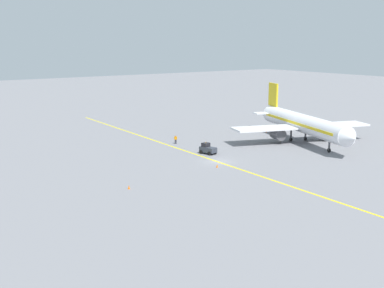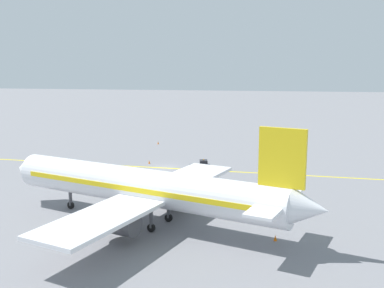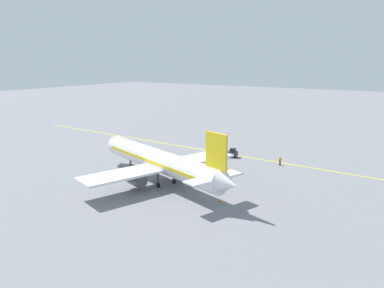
{
  "view_description": "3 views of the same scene",
  "coord_description": "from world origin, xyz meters",
  "px_view_note": "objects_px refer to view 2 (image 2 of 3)",
  "views": [
    {
      "loc": [
        53.55,
        67.78,
        20.0
      ],
      "look_at": [
        5.9,
        0.94,
        3.83
      ],
      "focal_mm": 50.0,
      "sensor_mm": 36.0,
      "label": 1
    },
    {
      "loc": [
        -65.38,
        -15.22,
        15.78
      ],
      "look_at": [
        1.83,
        -3.95,
        3.54
      ],
      "focal_mm": 42.0,
      "sensor_mm": 36.0,
      "label": 2
    },
    {
      "loc": [
        -71.57,
        -40.23,
        20.15
      ],
      "look_at": [
        -4.1,
        2.78,
        2.13
      ],
      "focal_mm": 35.0,
      "sensor_mm": 36.0,
      "label": 3
    }
  ],
  "objects_px": {
    "airplane_at_gate": "(146,188)",
    "traffic_cone_mid_apron": "(275,238)",
    "traffic_cone_by_wingtip": "(149,162)",
    "baggage_tug_dark": "(200,167)",
    "ground_crew_worker": "(277,171)",
    "traffic_cone_near_nose": "(158,143)"
  },
  "relations": [
    {
      "from": "airplane_at_gate",
      "to": "traffic_cone_mid_apron",
      "type": "distance_m",
      "value": 13.24
    },
    {
      "from": "traffic_cone_mid_apron",
      "to": "traffic_cone_by_wingtip",
      "type": "distance_m",
      "value": 34.79
    },
    {
      "from": "airplane_at_gate",
      "to": "baggage_tug_dark",
      "type": "distance_m",
      "value": 21.93
    },
    {
      "from": "ground_crew_worker",
      "to": "traffic_cone_by_wingtip",
      "type": "xyz_separation_m",
      "value": [
        5.46,
        19.99,
        -0.63
      ]
    },
    {
      "from": "ground_crew_worker",
      "to": "traffic_cone_mid_apron",
      "type": "height_order",
      "value": "ground_crew_worker"
    },
    {
      "from": "ground_crew_worker",
      "to": "traffic_cone_near_nose",
      "type": "distance_m",
      "value": 32.28
    },
    {
      "from": "baggage_tug_dark",
      "to": "traffic_cone_mid_apron",
      "type": "height_order",
      "value": "baggage_tug_dark"
    },
    {
      "from": "airplane_at_gate",
      "to": "ground_crew_worker",
      "type": "bearing_deg",
      "value": -31.9
    },
    {
      "from": "baggage_tug_dark",
      "to": "traffic_cone_by_wingtip",
      "type": "relative_size",
      "value": 5.89
    },
    {
      "from": "traffic_cone_near_nose",
      "to": "traffic_cone_by_wingtip",
      "type": "height_order",
      "value": "same"
    },
    {
      "from": "traffic_cone_mid_apron",
      "to": "airplane_at_gate",
      "type": "bearing_deg",
      "value": 79.7
    },
    {
      "from": "baggage_tug_dark",
      "to": "ground_crew_worker",
      "type": "distance_m",
      "value": 10.99
    },
    {
      "from": "traffic_cone_by_wingtip",
      "to": "traffic_cone_near_nose",
      "type": "bearing_deg",
      "value": 9.12
    },
    {
      "from": "traffic_cone_near_nose",
      "to": "airplane_at_gate",
      "type": "bearing_deg",
      "value": -167.65
    },
    {
      "from": "ground_crew_worker",
      "to": "traffic_cone_by_wingtip",
      "type": "bearing_deg",
      "value": 74.73
    },
    {
      "from": "baggage_tug_dark",
      "to": "traffic_cone_mid_apron",
      "type": "relative_size",
      "value": 5.89
    },
    {
      "from": "baggage_tug_dark",
      "to": "traffic_cone_mid_apron",
      "type": "distance_m",
      "value": 26.1
    },
    {
      "from": "baggage_tug_dark",
      "to": "traffic_cone_by_wingtip",
      "type": "bearing_deg",
      "value": 61.26
    },
    {
      "from": "baggage_tug_dark",
      "to": "traffic_cone_mid_apron",
      "type": "bearing_deg",
      "value": -156.51
    },
    {
      "from": "airplane_at_gate",
      "to": "ground_crew_worker",
      "type": "xyz_separation_m",
      "value": [
        21.13,
        -13.15,
        -2.8
      ]
    },
    {
      "from": "airplane_at_gate",
      "to": "baggage_tug_dark",
      "type": "relative_size",
      "value": 10.68
    },
    {
      "from": "traffic_cone_mid_apron",
      "to": "ground_crew_worker",
      "type": "bearing_deg",
      "value": -1.41
    }
  ]
}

